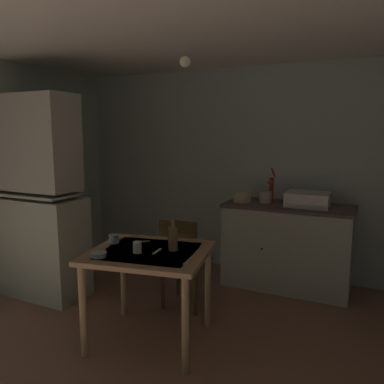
# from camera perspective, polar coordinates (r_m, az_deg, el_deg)

# --- Properties ---
(ground_plane) EXTENTS (5.13, 5.13, 0.00)m
(ground_plane) POSITION_cam_1_polar(r_m,az_deg,el_deg) (3.52, -3.83, -19.75)
(ground_plane) COLOR #8E6551
(wall_back) EXTENTS (4.23, 0.10, 2.44)m
(wall_back) POSITION_cam_1_polar(r_m,az_deg,el_deg) (4.74, 6.61, 3.21)
(wall_back) COLOR silver
(wall_back) RESTS_ON ground
(ceiling_slab) EXTENTS (4.23, 3.56, 0.10)m
(ceiling_slab) POSITION_cam_1_polar(r_m,az_deg,el_deg) (3.19, -4.34, 23.39)
(ceiling_slab) COLOR white
(hutch_cabinet) EXTENTS (0.98, 0.47, 2.05)m
(hutch_cabinet) POSITION_cam_1_polar(r_m,az_deg,el_deg) (4.22, -21.99, -1.65)
(hutch_cabinet) COLOR #B2B7A7
(hutch_cabinet) RESTS_ON ground
(counter_cabinet) EXTENTS (1.35, 0.64, 0.91)m
(counter_cabinet) POSITION_cam_1_polar(r_m,az_deg,el_deg) (4.35, 13.95, -7.77)
(counter_cabinet) COLOR #B2B7A7
(counter_cabinet) RESTS_ON ground
(sink_basin) EXTENTS (0.44, 0.34, 0.15)m
(sink_basin) POSITION_cam_1_polar(r_m,az_deg,el_deg) (4.20, 16.84, -1.03)
(sink_basin) COLOR silver
(sink_basin) RESTS_ON counter_cabinet
(hand_pump) EXTENTS (0.05, 0.27, 0.39)m
(hand_pump) POSITION_cam_1_polar(r_m,az_deg,el_deg) (4.30, 11.73, 0.64)
(hand_pump) COLOR maroon
(hand_pump) RESTS_ON counter_cabinet
(mixing_bowl_counter) EXTENTS (0.20, 0.20, 0.10)m
(mixing_bowl_counter) POSITION_cam_1_polar(r_m,az_deg,el_deg) (4.31, 7.48, -0.85)
(mixing_bowl_counter) COLOR beige
(mixing_bowl_counter) RESTS_ON counter_cabinet
(stoneware_crock) EXTENTS (0.14, 0.14, 0.13)m
(stoneware_crock) POSITION_cam_1_polar(r_m,az_deg,el_deg) (4.32, 10.86, -0.70)
(stoneware_crock) COLOR beige
(stoneware_crock) RESTS_ON counter_cabinet
(dining_table) EXTENTS (1.05, 0.96, 0.76)m
(dining_table) POSITION_cam_1_polar(r_m,az_deg,el_deg) (3.12, -6.35, -10.60)
(dining_table) COLOR #A6815E
(dining_table) RESTS_ON ground
(chair_far_side) EXTENTS (0.42, 0.42, 0.89)m
(chair_far_side) POSITION_cam_1_polar(r_m,az_deg,el_deg) (3.71, -1.33, -10.13)
(chair_far_side) COLOR #503721
(chair_far_side) RESTS_ON ground
(serving_bowl_wide) EXTENTS (0.12, 0.12, 0.03)m
(serving_bowl_wide) POSITION_cam_1_polar(r_m,az_deg,el_deg) (3.00, -13.71, -9.05)
(serving_bowl_wide) COLOR #9EB2C6
(serving_bowl_wide) RESTS_ON dining_table
(mug_tall) EXTENTS (0.08, 0.08, 0.07)m
(mug_tall) POSITION_cam_1_polar(r_m,az_deg,el_deg) (3.32, -11.56, -6.83)
(mug_tall) COLOR #9EB2C6
(mug_tall) RESTS_ON dining_table
(teacup_cream) EXTENTS (0.07, 0.07, 0.09)m
(teacup_cream) POSITION_cam_1_polar(r_m,az_deg,el_deg) (3.03, -8.14, -8.13)
(teacup_cream) COLOR white
(teacup_cream) RESTS_ON dining_table
(glass_bottle) EXTENTS (0.07, 0.07, 0.25)m
(glass_bottle) POSITION_cam_1_polar(r_m,az_deg,el_deg) (3.05, -2.86, -6.82)
(glass_bottle) COLOR olive
(glass_bottle) RESTS_ON dining_table
(table_knife) EXTENTS (0.04, 0.17, 0.00)m
(table_knife) POSITION_cam_1_polar(r_m,az_deg,el_deg) (2.83, -0.64, -10.19)
(table_knife) COLOR silver
(table_knife) RESTS_ON dining_table
(teaspoon_near_bowl) EXTENTS (0.04, 0.15, 0.00)m
(teaspoon_near_bowl) POSITION_cam_1_polar(r_m,az_deg,el_deg) (3.05, -5.24, -8.79)
(teaspoon_near_bowl) COLOR beige
(teaspoon_near_bowl) RESTS_ON dining_table
(teaspoon_by_cup) EXTENTS (0.12, 0.12, 0.00)m
(teaspoon_by_cup) POSITION_cam_1_polar(r_m,az_deg,el_deg) (3.32, -7.50, -7.34)
(teaspoon_by_cup) COLOR beige
(teaspoon_by_cup) RESTS_ON dining_table
(pendant_bulb) EXTENTS (0.08, 0.08, 0.08)m
(pendant_bulb) POSITION_cam_1_polar(r_m,az_deg,el_deg) (2.82, -1.01, 18.80)
(pendant_bulb) COLOR #F9EFCC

